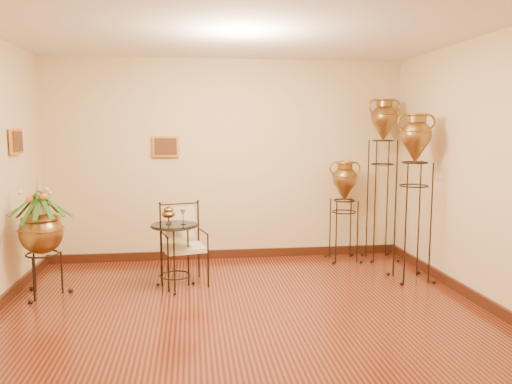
{
  "coord_description": "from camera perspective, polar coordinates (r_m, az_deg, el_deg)",
  "views": [
    {
      "loc": [
        -0.51,
        -4.5,
        1.85
      ],
      "look_at": [
        0.25,
        1.3,
        1.1
      ],
      "focal_mm": 35.0,
      "sensor_mm": 36.0,
      "label": 1
    }
  ],
  "objects": [
    {
      "name": "ground",
      "position": [
        4.89,
        -0.97,
        -14.91
      ],
      "size": [
        5.0,
        5.0,
        0.0
      ],
      "primitive_type": "plane",
      "color": "brown",
      "rests_on": "ground"
    },
    {
      "name": "room_shell",
      "position": [
        4.54,
        -1.1,
        5.84
      ],
      "size": [
        5.02,
        5.02,
        2.81
      ],
      "color": "beige",
      "rests_on": "ground"
    },
    {
      "name": "amphora_tall",
      "position": [
        7.19,
        14.2,
        1.58
      ],
      "size": [
        0.49,
        0.49,
        2.27
      ],
      "rotation": [
        0.0,
        0.0,
        0.1
      ],
      "color": "black",
      "rests_on": "ground"
    },
    {
      "name": "amphora_mid",
      "position": [
        6.3,
        17.56,
        -0.46
      ],
      "size": [
        0.52,
        0.52,
        2.05
      ],
      "rotation": [
        0.0,
        0.0,
        0.14
      ],
      "color": "black",
      "rests_on": "ground"
    },
    {
      "name": "amphora_short",
      "position": [
        7.07,
        10.02,
        -2.1
      ],
      "size": [
        0.53,
        0.53,
        1.42
      ],
      "rotation": [
        0.0,
        0.0,
        -0.27
      ],
      "color": "black",
      "rests_on": "ground"
    },
    {
      "name": "planter_urn",
      "position": [
        5.95,
        -23.37,
        -3.76
      ],
      "size": [
        0.91,
        0.91,
        1.38
      ],
      "rotation": [
        0.0,
        0.0,
        0.29
      ],
      "color": "black",
      "rests_on": "ground"
    },
    {
      "name": "armchair",
      "position": [
        5.99,
        -8.24,
        -5.99
      ],
      "size": [
        0.64,
        0.62,
        0.96
      ],
      "rotation": [
        0.0,
        0.0,
        0.24
      ],
      "color": "black",
      "rests_on": "ground"
    },
    {
      "name": "side_table",
      "position": [
        5.87,
        -9.28,
        -7.11
      ],
      "size": [
        0.58,
        0.58,
        0.96
      ],
      "rotation": [
        0.0,
        0.0,
        0.12
      ],
      "color": "black",
      "rests_on": "ground"
    }
  ]
}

